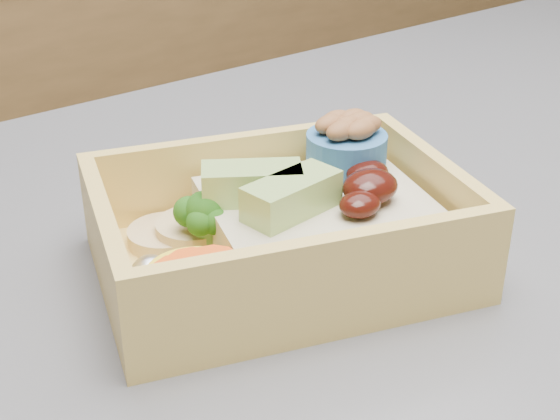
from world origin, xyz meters
TOP-DOWN VIEW (x-y plane):
  - bento_box at (-0.19, -0.00)m, footprint 0.23×0.20m

SIDE VIEW (x-z plane):
  - bento_box at x=-0.19m, z-range 0.91..0.98m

